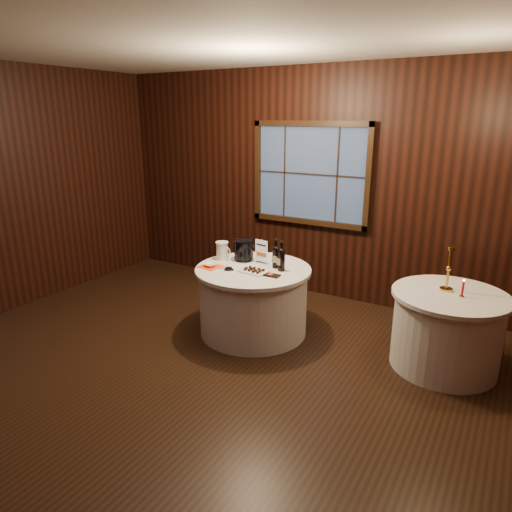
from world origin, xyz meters
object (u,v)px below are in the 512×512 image
Objects in this scene: main_table at (253,300)px; side_table at (446,330)px; chocolate_box at (271,275)px; sign_stand at (262,255)px; chocolate_plate at (254,271)px; red_candle at (463,290)px; brass_candlestick at (448,275)px; cracker_bowl at (210,265)px; grape_bunch at (228,269)px; port_bottle_left at (276,255)px; glass_pitcher at (222,251)px; ice_bucket at (244,250)px; port_bottle_right at (281,258)px.

main_table is 2.02m from side_table.
main_table is 6.44× the size of chocolate_box.
sign_stand is 0.91× the size of chocolate_plate.
red_candle is at bearing 10.66° from chocolate_plate.
red_candle is (0.15, -0.11, -0.09)m from brass_candlestick.
sign_stand is at bearing 104.51° from chocolate_plate.
brass_candlestick is at bearing 13.44° from cracker_bowl.
chocolate_plate is at bearing 19.79° from grape_bunch.
port_bottle_left reaches higher than chocolate_plate.
chocolate_plate is (0.08, -0.12, 0.40)m from main_table.
brass_candlestick is (2.38, 0.57, 0.14)m from cracker_bowl.
port_bottle_left is at bearing 34.73° from main_table.
glass_pitcher is at bearing -156.83° from sign_stand.
cracker_bowl is at bearing -168.36° from side_table.
ice_bucket is 1.43× the size of grape_bunch.
grape_bunch reaches higher than chocolate_box.
port_bottle_right is 1.67× the size of chocolate_box.
sign_stand is 0.33m from port_bottle_right.
chocolate_box is at bearing -70.57° from port_bottle_right.
port_bottle_right reaches higher than port_bottle_left.
port_bottle_left is at bearing -172.65° from brass_candlestick.
chocolate_plate is at bearing -65.24° from sign_stand.
main_table is at bearing -79.12° from sign_stand.
grape_bunch is (-0.39, -0.36, -0.12)m from port_bottle_left.
brass_candlestick is at bearing 15.30° from sign_stand.
port_bottle_left is at bearing -5.80° from ice_bucket.
red_candle reaches higher than main_table.
grape_bunch is 0.39× the size of brass_candlestick.
sign_stand is 0.59m from cracker_bowl.
side_table is 2.28m from grape_bunch.
chocolate_plate is 1.93m from brass_candlestick.
red_candle is (1.79, 0.18, -0.07)m from port_bottle_right.
sign_stand is at bearing 42.58° from cracker_bowl.
grape_bunch is (-0.18, -0.22, 0.40)m from main_table.
port_bottle_right is (-1.69, -0.22, 0.53)m from side_table.
main_table is 4.13× the size of chocolate_plate.
red_candle is (1.89, 0.12, -0.07)m from port_bottle_left.
main_table is at bearing -169.32° from brass_candlestick.
port_bottle_left is (-1.79, -0.16, 0.52)m from side_table.
port_bottle_left is at bearing 42.59° from grape_bunch.
port_bottle_right is at bearing 14.74° from main_table.
grape_bunch reaches higher than main_table.
port_bottle_right reaches higher than ice_bucket.
port_bottle_right is 0.80m from cracker_bowl.
port_bottle_right is 1.07× the size of chocolate_plate.
glass_pitcher is 0.30m from cracker_bowl.
main_table is at bearing 49.52° from grape_bunch.
port_bottle_left is 0.68m from glass_pitcher.
side_table is 3.26× the size of port_bottle_right.
glass_pitcher is (-0.47, -0.11, 0.01)m from sign_stand.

